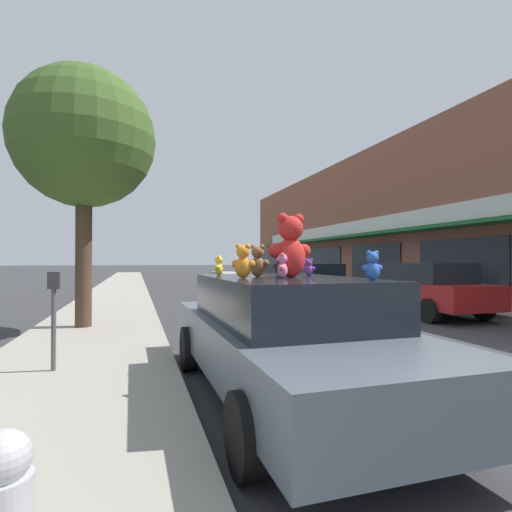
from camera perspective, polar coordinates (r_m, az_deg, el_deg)
name	(u,v)px	position (r m, az deg, el deg)	size (l,w,h in m)	color
ground_plane	(464,363)	(7.06, 27.59, -13.43)	(260.00, 260.00, 0.00)	#333335
sidewalk_near	(64,394)	(5.20, -25.79, -17.27)	(2.64, 90.00, 0.15)	gray
storefront_row	(472,221)	(25.30, 28.42, 4.38)	(13.47, 39.22, 7.51)	brown
plush_art_car	(284,333)	(4.67, 4.06, -10.95)	(2.01, 4.79, 1.38)	#4C5660
teddy_bear_giant	(290,247)	(4.52, 4.95, 1.33)	(0.54, 0.34, 0.73)	red
teddy_bear_purple	(309,267)	(5.13, 7.57, -1.62)	(0.16, 0.14, 0.22)	purple
teddy_bear_yellow	(219,266)	(5.20, -5.35, -1.41)	(0.14, 0.19, 0.26)	yellow
teddy_bear_orange	(243,262)	(4.36, -1.87, -0.80)	(0.27, 0.24, 0.38)	orange
teddy_bear_pink	(282,266)	(4.34, 3.78, -1.44)	(0.15, 0.21, 0.28)	pink
teddy_bear_brown	(258,261)	(4.73, 0.25, -0.74)	(0.28, 0.24, 0.38)	olive
teddy_bear_blue	(372,266)	(4.03, 16.30, -1.38)	(0.21, 0.13, 0.29)	blue
teddy_bear_black	(279,264)	(5.70, 3.37, -1.20)	(0.19, 0.20, 0.28)	black
parked_car_far_center	(422,287)	(12.46, 22.66, -4.13)	(1.90, 4.20, 1.50)	maroon
parked_car_far_right	(314,278)	(18.68, 8.25, -3.07)	(1.94, 4.58, 1.42)	#1E4793
street_tree	(84,139)	(9.68, -23.34, 15.08)	(2.99, 2.99, 5.56)	#473323
parking_meter	(54,308)	(5.81, -26.93, -6.58)	(0.14, 0.10, 1.27)	#4C4C51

